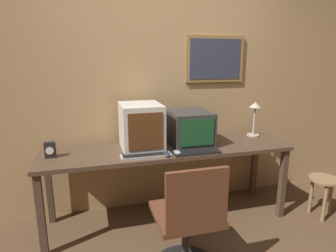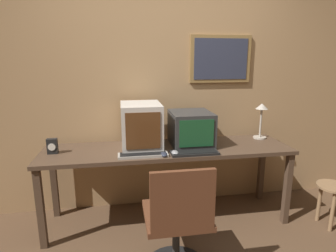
{
  "view_description": "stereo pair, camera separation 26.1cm",
  "coord_description": "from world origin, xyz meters",
  "px_view_note": "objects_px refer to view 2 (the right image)",
  "views": [
    {
      "loc": [
        -0.68,
        -1.34,
        1.57
      ],
      "look_at": [
        0.0,
        1.11,
        0.96
      ],
      "focal_mm": 30.0,
      "sensor_mm": 36.0,
      "label": 1
    },
    {
      "loc": [
        -0.42,
        -1.4,
        1.57
      ],
      "look_at": [
        0.0,
        1.11,
        0.96
      ],
      "focal_mm": 30.0,
      "sensor_mm": 36.0,
      "label": 2
    }
  ],
  "objects_px": {
    "monitor_right": "(191,128)",
    "desk_lamp": "(261,115)",
    "keyboard_side": "(194,152)",
    "mouse_far_corner": "(164,154)",
    "office_chair": "(178,228)",
    "side_stool": "(332,196)",
    "keyboard_main": "(143,155)",
    "monitor_left": "(141,126)",
    "mouse_near_keyboard": "(175,153)",
    "desk_clock": "(52,146)"
  },
  "relations": [
    {
      "from": "keyboard_side",
      "to": "mouse_far_corner",
      "type": "height_order",
      "value": "mouse_far_corner"
    },
    {
      "from": "keyboard_side",
      "to": "desk_lamp",
      "type": "bearing_deg",
      "value": 24.86
    },
    {
      "from": "keyboard_main",
      "to": "monitor_right",
      "type": "bearing_deg",
      "value": 28.39
    },
    {
      "from": "keyboard_main",
      "to": "keyboard_side",
      "type": "bearing_deg",
      "value": -1.75
    },
    {
      "from": "side_stool",
      "to": "mouse_far_corner",
      "type": "bearing_deg",
      "value": 175.15
    },
    {
      "from": "keyboard_side",
      "to": "desk_lamp",
      "type": "relative_size",
      "value": 1.14
    },
    {
      "from": "desk_lamp",
      "to": "mouse_far_corner",
      "type": "bearing_deg",
      "value": -160.12
    },
    {
      "from": "desk_lamp",
      "to": "side_stool",
      "type": "height_order",
      "value": "desk_lamp"
    },
    {
      "from": "mouse_near_keyboard",
      "to": "office_chair",
      "type": "xyz_separation_m",
      "value": [
        -0.08,
        -0.54,
        -0.38
      ]
    },
    {
      "from": "side_stool",
      "to": "keyboard_main",
      "type": "bearing_deg",
      "value": 174.64
    },
    {
      "from": "office_chair",
      "to": "keyboard_side",
      "type": "bearing_deg",
      "value": 64.5
    },
    {
      "from": "monitor_right",
      "to": "desk_clock",
      "type": "relative_size",
      "value": 3.23
    },
    {
      "from": "mouse_near_keyboard",
      "to": "mouse_far_corner",
      "type": "relative_size",
      "value": 1.05
    },
    {
      "from": "keyboard_main",
      "to": "desk_lamp",
      "type": "relative_size",
      "value": 1.16
    },
    {
      "from": "mouse_near_keyboard",
      "to": "desk_lamp",
      "type": "xyz_separation_m",
      "value": [
        0.99,
        0.38,
        0.24
      ]
    },
    {
      "from": "keyboard_side",
      "to": "mouse_far_corner",
      "type": "xyz_separation_m",
      "value": [
        -0.28,
        -0.02,
        0.0
      ]
    },
    {
      "from": "keyboard_side",
      "to": "mouse_near_keyboard",
      "type": "relative_size",
      "value": 3.9
    },
    {
      "from": "mouse_near_keyboard",
      "to": "office_chair",
      "type": "distance_m",
      "value": 0.67
    },
    {
      "from": "monitor_left",
      "to": "keyboard_side",
      "type": "xyz_separation_m",
      "value": [
        0.45,
        -0.26,
        -0.2
      ]
    },
    {
      "from": "monitor_left",
      "to": "desk_lamp",
      "type": "distance_m",
      "value": 1.27
    },
    {
      "from": "monitor_left",
      "to": "monitor_right",
      "type": "bearing_deg",
      "value": 2.15
    },
    {
      "from": "keyboard_side",
      "to": "mouse_near_keyboard",
      "type": "distance_m",
      "value": 0.18
    },
    {
      "from": "monitor_left",
      "to": "keyboard_side",
      "type": "bearing_deg",
      "value": -30.06
    },
    {
      "from": "side_stool",
      "to": "desk_clock",
      "type": "bearing_deg",
      "value": 171.78
    },
    {
      "from": "monitor_left",
      "to": "side_stool",
      "type": "xyz_separation_m",
      "value": [
        1.77,
        -0.41,
        -0.66
      ]
    },
    {
      "from": "mouse_near_keyboard",
      "to": "side_stool",
      "type": "relative_size",
      "value": 0.26
    },
    {
      "from": "mouse_far_corner",
      "to": "desk_clock",
      "type": "relative_size",
      "value": 0.76
    },
    {
      "from": "keyboard_side",
      "to": "side_stool",
      "type": "xyz_separation_m",
      "value": [
        1.32,
        -0.15,
        -0.46
      ]
    },
    {
      "from": "mouse_near_keyboard",
      "to": "desk_lamp",
      "type": "height_order",
      "value": "desk_lamp"
    },
    {
      "from": "desk_lamp",
      "to": "office_chair",
      "type": "bearing_deg",
      "value": -139.37
    },
    {
      "from": "office_chair",
      "to": "desk_lamp",
      "type": "bearing_deg",
      "value": 40.63
    },
    {
      "from": "monitor_right",
      "to": "side_stool",
      "type": "distance_m",
      "value": 1.48
    },
    {
      "from": "monitor_right",
      "to": "mouse_far_corner",
      "type": "relative_size",
      "value": 4.25
    },
    {
      "from": "monitor_right",
      "to": "mouse_near_keyboard",
      "type": "bearing_deg",
      "value": -126.72
    },
    {
      "from": "monitor_right",
      "to": "desk_lamp",
      "type": "relative_size",
      "value": 1.18
    },
    {
      "from": "monitor_left",
      "to": "desk_lamp",
      "type": "xyz_separation_m",
      "value": [
        1.26,
        0.12,
        0.04
      ]
    },
    {
      "from": "monitor_right",
      "to": "keyboard_main",
      "type": "relative_size",
      "value": 1.02
    },
    {
      "from": "monitor_right",
      "to": "keyboard_side",
      "type": "distance_m",
      "value": 0.32
    },
    {
      "from": "keyboard_main",
      "to": "mouse_near_keyboard",
      "type": "height_order",
      "value": "mouse_near_keyboard"
    },
    {
      "from": "desk_lamp",
      "to": "side_stool",
      "type": "distance_m",
      "value": 1.01
    },
    {
      "from": "keyboard_main",
      "to": "desk_clock",
      "type": "bearing_deg",
      "value": 165.5
    },
    {
      "from": "monitor_right",
      "to": "keyboard_side",
      "type": "relative_size",
      "value": 1.04
    },
    {
      "from": "keyboard_main",
      "to": "desk_lamp",
      "type": "distance_m",
      "value": 1.34
    },
    {
      "from": "keyboard_main",
      "to": "desk_clock",
      "type": "distance_m",
      "value": 0.81
    },
    {
      "from": "monitor_left",
      "to": "mouse_near_keyboard",
      "type": "height_order",
      "value": "monitor_left"
    },
    {
      "from": "desk_lamp",
      "to": "side_stool",
      "type": "xyz_separation_m",
      "value": [
        0.5,
        -0.53,
        -0.7
      ]
    },
    {
      "from": "mouse_far_corner",
      "to": "desk_lamp",
      "type": "relative_size",
      "value": 0.28
    },
    {
      "from": "desk_lamp",
      "to": "office_chair",
      "type": "height_order",
      "value": "desk_lamp"
    },
    {
      "from": "monitor_left",
      "to": "mouse_far_corner",
      "type": "bearing_deg",
      "value": -58.18
    },
    {
      "from": "mouse_near_keyboard",
      "to": "side_stool",
      "type": "height_order",
      "value": "mouse_near_keyboard"
    }
  ]
}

